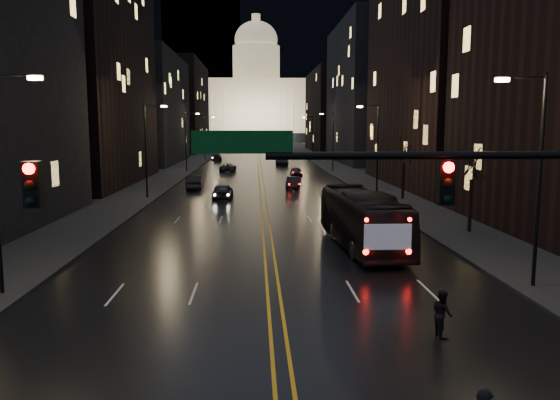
{
  "coord_description": "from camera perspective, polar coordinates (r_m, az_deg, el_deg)",
  "views": [
    {
      "loc": [
        -0.72,
        -11.88,
        6.83
      ],
      "look_at": [
        0.45,
        13.88,
        3.35
      ],
      "focal_mm": 35.0,
      "sensor_mm": 36.0,
      "label": 1
    }
  ],
  "objects": [
    {
      "name": "road",
      "position": [
        142.05,
        -2.31,
        4.92
      ],
      "size": [
        20.0,
        320.0,
        0.02
      ],
      "primitive_type": "cube",
      "color": "black",
      "rests_on": "ground"
    },
    {
      "name": "sidewalk_left",
      "position": [
        142.66,
        -7.96,
        4.9
      ],
      "size": [
        8.0,
        320.0,
        0.16
      ],
      "primitive_type": "cube",
      "color": "black",
      "rests_on": "ground"
    },
    {
      "name": "sidewalk_right",
      "position": [
        142.8,
        3.33,
        4.96
      ],
      "size": [
        8.0,
        320.0,
        0.16
      ],
      "primitive_type": "cube",
      "color": "black",
      "rests_on": "ground"
    },
    {
      "name": "center_line",
      "position": [
        142.05,
        -2.31,
        4.93
      ],
      "size": [
        0.62,
        320.0,
        0.01
      ],
      "primitive_type": "cube",
      "color": "orange",
      "rests_on": "road"
    },
    {
      "name": "building_left_mid",
      "position": [
        69.3,
        -20.15,
        13.16
      ],
      "size": [
        12.0,
        30.0,
        28.0
      ],
      "primitive_type": "cube",
      "color": "black",
      "rests_on": "ground"
    },
    {
      "name": "building_left_far",
      "position": [
        105.89,
        -13.82,
        9.18
      ],
      "size": [
        12.0,
        34.0,
        20.0
      ],
      "primitive_type": "cube",
      "color": "black",
      "rests_on": "ground"
    },
    {
      "name": "building_left_dist",
      "position": [
        153.31,
        -10.34,
        9.49
      ],
      "size": [
        12.0,
        40.0,
        24.0
      ],
      "primitive_type": "cube",
      "color": "black",
      "rests_on": "ground"
    },
    {
      "name": "building_right_tall",
      "position": [
        66.7,
        17.31,
        17.86
      ],
      "size": [
        12.0,
        30.0,
        38.0
      ],
      "primitive_type": "cube",
      "color": "black",
      "rests_on": "ground"
    },
    {
      "name": "building_right_mid",
      "position": [
        106.31,
        9.37,
        10.91
      ],
      "size": [
        12.0,
        34.0,
        26.0
      ],
      "primitive_type": "cube",
      "color": "black",
      "rests_on": "ground"
    },
    {
      "name": "building_right_dist",
      "position": [
        153.48,
        5.61,
        9.2
      ],
      "size": [
        12.0,
        40.0,
        22.0
      ],
      "primitive_type": "cube",
      "color": "black",
      "rests_on": "ground"
    },
    {
      "name": "mountain_ridge",
      "position": [
        398.26,
        3.43,
        16.07
      ],
      "size": [
        520.0,
        60.0,
        130.0
      ],
      "primitive_type": "cube",
      "color": "black",
      "rests_on": "ground"
    },
    {
      "name": "capitol",
      "position": [
        262.08,
        -2.48,
        9.93
      ],
      "size": [
        90.0,
        50.0,
        58.5
      ],
      "color": "black",
      "rests_on": "ground"
    },
    {
      "name": "traffic_signal",
      "position": [
        13.71,
        26.34,
        -0.37
      ],
      "size": [
        17.29,
        0.45,
        7.0
      ],
      "color": "black",
      "rests_on": "ground"
    },
    {
      "name": "streetlamp_right_near",
      "position": [
        24.8,
        25.17,
        2.91
      ],
      "size": [
        2.13,
        0.25,
        9.0
      ],
      "color": "black",
      "rests_on": "ground"
    },
    {
      "name": "streetlamp_right_mid",
      "position": [
        53.18,
        9.98,
        5.68
      ],
      "size": [
        2.13,
        0.25,
        9.0
      ],
      "color": "black",
      "rests_on": "ground"
    },
    {
      "name": "streetlamp_left_mid",
      "position": [
        52.88,
        -13.66,
        5.57
      ],
      "size": [
        2.13,
        0.25,
        9.0
      ],
      "color": "black",
      "rests_on": "ground"
    },
    {
      "name": "streetlamp_right_far",
      "position": [
        82.71,
        5.45,
        6.44
      ],
      "size": [
        2.13,
        0.25,
        9.0
      ],
      "color": "black",
      "rests_on": "ground"
    },
    {
      "name": "streetlamp_left_far",
      "position": [
        82.52,
        -9.68,
        6.36
      ],
      "size": [
        2.13,
        0.25,
        9.0
      ],
      "color": "black",
      "rests_on": "ground"
    },
    {
      "name": "streetlamp_right_dist",
      "position": [
        112.49,
        3.31,
        6.78
      ],
      "size": [
        2.13,
        0.25,
        9.0
      ],
      "color": "black",
      "rests_on": "ground"
    },
    {
      "name": "streetlamp_left_dist",
      "position": [
        112.35,
        -7.8,
        6.72
      ],
      "size": [
        2.13,
        0.25,
        9.0
      ],
      "color": "black",
      "rests_on": "ground"
    },
    {
      "name": "tree_right_mid",
      "position": [
        36.63,
        19.45,
        3.64
      ],
      "size": [
        2.4,
        2.4,
        6.65
      ],
      "color": "black",
      "rests_on": "ground"
    },
    {
      "name": "tree_right_far",
      "position": [
        51.78,
        12.82,
        4.94
      ],
      "size": [
        2.4,
        2.4,
        6.65
      ],
      "color": "black",
      "rests_on": "ground"
    },
    {
      "name": "bus",
      "position": [
        31.4,
        8.59,
        -2.0
      ],
      "size": [
        3.37,
        11.62,
        3.2
      ],
      "primitive_type": "imported",
      "rotation": [
        0.0,
        0.0,
        0.06
      ],
      "color": "black",
      "rests_on": "ground"
    },
    {
      "name": "oncoming_car_a",
      "position": [
        51.79,
        -6.0,
        0.91
      ],
      "size": [
        1.93,
        4.54,
        1.53
      ],
      "primitive_type": "imported",
      "rotation": [
        0.0,
        0.0,
        3.11
      ],
      "color": "black",
      "rests_on": "ground"
    },
    {
      "name": "oncoming_car_b",
      "position": [
        60.12,
        -8.92,
        1.81
      ],
      "size": [
        1.9,
        4.79,
        1.55
      ],
      "primitive_type": "imported",
      "rotation": [
        0.0,
        0.0,
        3.2
      ],
      "color": "black",
      "rests_on": "ground"
    },
    {
      "name": "oncoming_car_c",
      "position": [
        83.69,
        -5.46,
        3.41
      ],
      "size": [
        2.56,
        4.87,
        1.31
      ],
      "primitive_type": "imported",
      "rotation": [
        0.0,
        0.0,
        3.06
      ],
      "color": "black",
      "rests_on": "ground"
    },
    {
      "name": "oncoming_car_d",
      "position": [
        110.54,
        -6.65,
        4.46
      ],
      "size": [
        2.54,
        5.11,
        1.43
      ],
      "primitive_type": "imported",
      "rotation": [
        0.0,
        0.0,
        3.25
      ],
      "color": "black",
      "rests_on": "ground"
    },
    {
      "name": "receding_car_a",
      "position": [
        60.22,
        1.37,
        1.8
      ],
      "size": [
        1.9,
        4.18,
        1.33
      ],
      "primitive_type": "imported",
      "rotation": [
        0.0,
        0.0,
        -0.13
      ],
      "color": "black",
      "rests_on": "ground"
    },
    {
      "name": "receding_car_b",
      "position": [
        75.02,
        1.7,
        2.96
      ],
      "size": [
        1.55,
        3.84,
        1.31
      ],
      "primitive_type": "imported",
      "rotation": [
        0.0,
        0.0,
        0.0
      ],
      "color": "black",
      "rests_on": "ground"
    },
    {
      "name": "receding_car_c",
      "position": [
        95.97,
        0.2,
        4.07
      ],
      "size": [
        2.3,
        5.47,
        1.58
      ],
      "primitive_type": "imported",
      "rotation": [
        0.0,
        0.0,
        -0.02
      ],
      "color": "black",
      "rests_on": "ground"
    },
    {
      "name": "receding_car_d",
      "position": [
        125.39,
        0.65,
        4.92
      ],
      "size": [
        3.27,
        5.91,
        1.57
      ],
      "primitive_type": "imported",
      "rotation": [
        0.0,
        0.0,
        0.12
      ],
      "color": "black",
      "rests_on": "ground"
    },
    {
      "name": "pedestrian_b",
      "position": [
        18.93,
        16.59,
        -11.29
      ],
      "size": [
        0.5,
        0.8,
        1.56
      ],
      "primitive_type": "imported",
      "rotation": [
        0.0,
        0.0,
        1.68
      ],
      "color": "black",
      "rests_on": "ground"
    }
  ]
}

